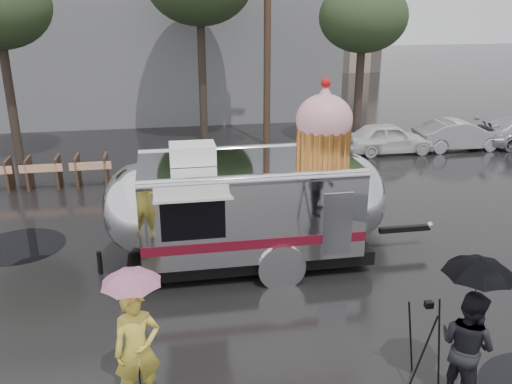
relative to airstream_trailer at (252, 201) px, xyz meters
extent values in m
plane|color=black|center=(-0.17, -3.70, -1.50)|extent=(120.00, 120.00, 0.00)
cylinder|color=black|center=(-5.51, 1.78, -1.49)|extent=(2.16, 2.16, 0.01)
cylinder|color=#473323|center=(2.33, 10.30, 3.00)|extent=(0.28, 0.28, 9.00)
cylinder|color=#382D26|center=(-7.17, 9.30, 1.43)|extent=(0.32, 0.32, 5.85)
cylinder|color=#382D26|center=(-0.17, 11.30, 1.88)|extent=(0.32, 0.32, 6.75)
cylinder|color=#382D26|center=(5.83, 9.30, 1.20)|extent=(0.32, 0.32, 5.40)
ellipsoid|color=#23361B|center=(5.83, 9.30, 3.60)|extent=(3.36, 3.36, 2.64)
cube|color=#473323|center=(-6.77, 6.30, -1.00)|extent=(0.08, 0.80, 1.00)
cube|color=#473323|center=(-6.17, 6.30, -1.00)|extent=(0.08, 0.80, 1.00)
cube|color=#473323|center=(-5.27, 6.30, -1.00)|extent=(0.08, 0.80, 1.00)
cube|color=#E5590C|center=(-5.72, 5.92, -0.75)|extent=(1.30, 0.04, 0.25)
cube|color=#473323|center=(-4.67, 6.30, -1.00)|extent=(0.08, 0.80, 1.00)
cube|color=#473323|center=(-3.77, 6.30, -1.00)|extent=(0.08, 0.80, 1.00)
cube|color=#E5590C|center=(-4.22, 5.92, -0.75)|extent=(1.30, 0.04, 0.25)
imported|color=silver|center=(6.83, 8.30, -0.80)|extent=(4.00, 1.80, 1.40)
imported|color=#B2B2B7|center=(9.83, 8.30, -0.80)|extent=(4.00, 1.80, 1.40)
cube|color=silver|center=(-0.10, 0.01, 0.00)|extent=(4.71, 2.48, 1.92)
ellipsoid|color=silver|center=(2.25, 0.02, 0.00)|extent=(1.61, 2.46, 1.92)
ellipsoid|color=silver|center=(-2.45, 0.00, 0.00)|extent=(1.61, 2.46, 1.92)
cube|color=black|center=(-0.10, 0.01, -1.12)|extent=(5.35, 2.16, 0.32)
cylinder|color=black|center=(0.44, -1.09, -1.12)|extent=(0.75, 0.24, 0.75)
cylinder|color=black|center=(0.43, 1.11, -1.12)|extent=(0.75, 0.24, 0.75)
cylinder|color=silver|center=(0.44, -1.24, -1.07)|extent=(1.03, 0.11, 1.03)
cube|color=black|center=(3.74, 0.02, -0.96)|extent=(1.28, 0.13, 0.13)
sphere|color=silver|center=(4.39, 0.02, -0.91)|extent=(0.17, 0.17, 0.17)
cylinder|color=black|center=(-3.41, -0.01, -1.23)|extent=(0.11, 0.11, 0.53)
cube|color=#560A17|center=(-0.09, -1.22, -0.48)|extent=(4.70, 0.05, 0.21)
cube|color=#560A17|center=(-0.10, 1.23, -0.48)|extent=(4.70, 0.05, 0.21)
cube|color=black|center=(-1.38, -1.24, 0.16)|extent=(1.28, 0.04, 0.85)
cube|color=#B3AFA6|center=(-1.37, -1.49, 0.69)|extent=(1.50, 0.54, 0.15)
cube|color=silver|center=(1.61, -1.23, -0.16)|extent=(0.64, 0.03, 1.39)
cube|color=white|center=(-1.27, 0.00, 1.17)|extent=(0.96, 0.70, 0.41)
cylinder|color=#CC7E34|center=(1.61, 0.01, 1.28)|extent=(1.12, 1.12, 0.64)
ellipsoid|color=#ECA2AE|center=(1.61, 0.01, 1.79)|extent=(1.24, 1.24, 1.11)
cone|color=#ECA2AE|center=(1.61, 0.01, 2.35)|extent=(0.54, 0.54, 0.43)
sphere|color=red|center=(1.61, 0.01, 2.58)|extent=(0.21, 0.21, 0.21)
imported|color=yellow|center=(-2.41, -4.30, -0.56)|extent=(0.76, 0.59, 1.88)
imported|color=#F29BC8|center=(-2.41, -4.30, 0.41)|extent=(1.05, 1.05, 0.72)
cylinder|color=black|center=(-2.41, -4.30, -0.67)|extent=(0.02, 0.02, 1.65)
imported|color=black|center=(2.42, -5.01, -0.59)|extent=(0.81, 1.00, 1.82)
imported|color=black|center=(2.42, -5.01, 0.47)|extent=(1.23, 1.23, 0.84)
cylinder|color=black|center=(2.42, -5.01, -0.67)|extent=(0.02, 0.02, 1.65)
cylinder|color=black|center=(2.21, -4.60, -0.80)|extent=(0.04, 0.33, 1.41)
cylinder|color=black|center=(1.84, -4.38, -0.80)|extent=(0.29, 0.17, 1.42)
cylinder|color=black|center=(1.83, -4.81, -0.80)|extent=(0.29, 0.19, 1.42)
cube|color=black|center=(1.96, -4.60, -0.08)|extent=(0.12, 0.10, 0.10)
camera|label=1|loc=(-1.83, -11.16, 4.30)|focal=38.00mm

